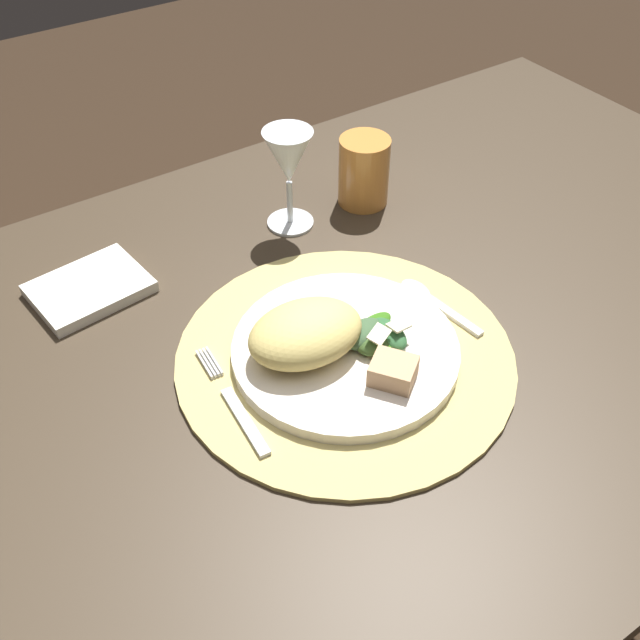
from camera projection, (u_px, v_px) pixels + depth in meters
ground_plane at (358, 608)px, 1.40m from camera, size 6.00×6.00×0.00m
dining_table at (373, 402)px, 1.00m from camera, size 1.32×0.84×0.75m
placemat at (345, 357)px, 0.83m from camera, size 0.38×0.38×0.01m
dinner_plate at (345, 350)px, 0.82m from camera, size 0.25×0.25×0.01m
pasta_serving at (306, 333)px, 0.79m from camera, size 0.14×0.11×0.05m
salad_greens at (375, 335)px, 0.82m from camera, size 0.08×0.07×0.03m
bread_piece at (393, 371)px, 0.77m from camera, size 0.06×0.06×0.02m
fork at (235, 405)px, 0.77m from camera, size 0.03×0.16×0.00m
spoon at (425, 296)px, 0.90m from camera, size 0.03×0.13×0.01m
napkin at (90, 288)px, 0.91m from camera, size 0.14×0.12×0.01m
wine_glass at (288, 161)px, 0.95m from camera, size 0.07×0.07×0.14m
amber_tumbler at (364, 171)px, 1.03m from camera, size 0.07×0.07×0.10m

